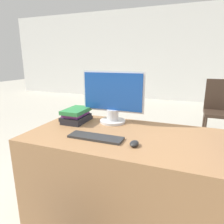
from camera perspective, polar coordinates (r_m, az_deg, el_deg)
wall_back at (r=6.55m, az=18.29°, el=15.24°), size 12.00×0.06×2.80m
desk at (r=1.59m, az=3.93°, el=-19.04°), size 1.40×0.74×0.75m
monitor at (r=1.64m, az=0.22°, el=4.09°), size 0.52×0.21×0.43m
keyboard at (r=1.35m, az=-4.69°, el=-7.22°), size 0.37×0.11×0.02m
mouse at (r=1.24m, az=6.38°, el=-8.96°), size 0.05×0.08×0.03m
book_stack at (r=1.71m, az=-10.16°, el=-0.95°), size 0.18×0.27×0.12m
far_chair at (r=3.69m, az=28.24°, el=1.35°), size 0.44×0.44×0.95m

